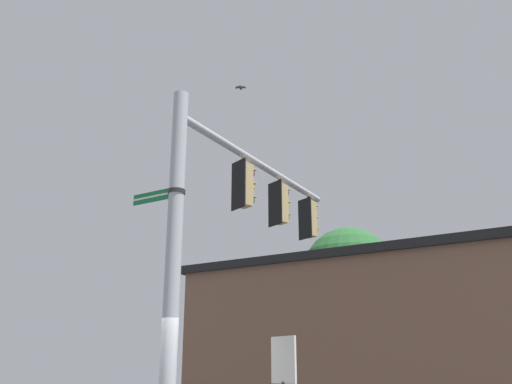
# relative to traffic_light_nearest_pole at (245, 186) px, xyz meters

# --- Properties ---
(signal_pole) EXTENTS (0.31, 0.31, 7.16)m
(signal_pole) POSITION_rel_traffic_light_nearest_pole_xyz_m (0.90, -2.37, -2.26)
(signal_pole) COLOR #ADB2B7
(signal_pole) RESTS_ON ground
(mast_arm) EXTENTS (2.60, 6.41, 0.18)m
(mast_arm) POSITION_rel_traffic_light_nearest_pole_xyz_m (-0.31, 0.80, 0.79)
(mast_arm) COLOR #ADB2B7
(traffic_light_nearest_pole) EXTENTS (0.54, 0.49, 1.31)m
(traffic_light_nearest_pole) POSITION_rel_traffic_light_nearest_pole_xyz_m (0.00, 0.00, 0.00)
(traffic_light_nearest_pole) COLOR black
(traffic_light_mid_inner) EXTENTS (0.54, 0.49, 1.31)m
(traffic_light_mid_inner) POSITION_rel_traffic_light_nearest_pole_xyz_m (-0.65, 1.69, 0.00)
(traffic_light_mid_inner) COLOR black
(traffic_light_mid_outer) EXTENTS (0.54, 0.49, 1.31)m
(traffic_light_mid_outer) POSITION_rel_traffic_light_nearest_pole_xyz_m (-1.30, 3.38, 0.00)
(traffic_light_mid_outer) COLOR black
(street_name_sign) EXTENTS (1.24, 0.60, 0.22)m
(street_name_sign) POSITION_rel_traffic_light_nearest_pole_xyz_m (0.66, -2.47, -0.87)
(street_name_sign) COLOR #147238
(bird_flying) EXTENTS (0.29, 0.28, 0.09)m
(bird_flying) POSITION_rel_traffic_light_nearest_pole_xyz_m (-1.87, 1.21, 3.91)
(bird_flying) COLOR #4C4742
(storefront_building) EXTENTS (16.12, 13.01, 5.50)m
(storefront_building) POSITION_rel_traffic_light_nearest_pole_xyz_m (-3.61, 9.65, -3.07)
(storefront_building) COLOR brown
(storefront_building) RESTS_ON ground
(tree_by_storefront) EXTENTS (3.93, 3.93, 7.39)m
(tree_by_storefront) POSITION_rel_traffic_light_nearest_pole_xyz_m (-5.52, 9.62, -0.45)
(tree_by_storefront) COLOR #4C3823
(tree_by_storefront) RESTS_ON ground
(historical_marker) EXTENTS (0.60, 0.08, 2.13)m
(historical_marker) POSITION_rel_traffic_light_nearest_pole_xyz_m (2.78, -1.24, -4.43)
(historical_marker) COLOR #333333
(historical_marker) RESTS_ON ground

